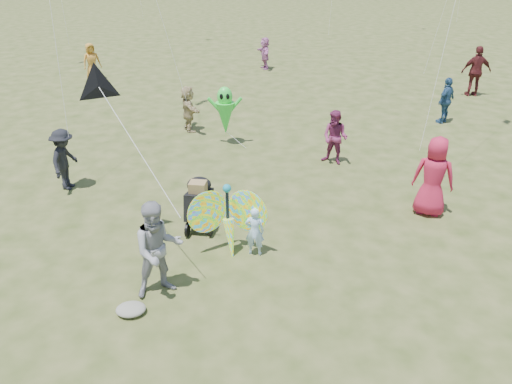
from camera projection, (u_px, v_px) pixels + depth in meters
ground at (270, 285)px, 8.87m from camera, size 160.00×160.00×0.00m
child_girl at (255, 231)px, 9.53m from camera, size 0.41×0.30×1.02m
adult_man at (158, 249)px, 8.31m from camera, size 1.04×0.93×1.75m
grey_bag at (131, 309)px, 8.17m from camera, size 0.49×0.40×0.16m
crowd_a at (434, 177)px, 10.80m from camera, size 1.04×0.88×1.80m
crowd_b at (65, 160)px, 11.99m from camera, size 0.72×1.06×1.52m
crowd_c at (446, 100)px, 16.40m from camera, size 0.91×0.86×1.52m
crowd_d at (188, 109)px, 15.71m from camera, size 0.83×1.41×1.45m
crowd_e at (335, 138)px, 13.37m from camera, size 0.91×0.87×1.48m
crowd_g at (92, 62)px, 21.52m from camera, size 0.91×0.81×1.55m
crowd_h at (476, 71)px, 19.18m from camera, size 1.13×0.51×1.91m
crowd_j at (265, 53)px, 23.36m from camera, size 0.71×1.41×1.45m
jogging_stroller at (199, 201)px, 10.42m from camera, size 0.60×1.10×1.09m
butterfly_kite at (229, 220)px, 9.50m from camera, size 1.74×0.75×1.65m
delta_kite_rig at (99, 87)px, 8.81m from camera, size 1.95×2.00×2.17m
alien_kite at (225, 113)px, 14.56m from camera, size 1.12×0.69×1.74m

